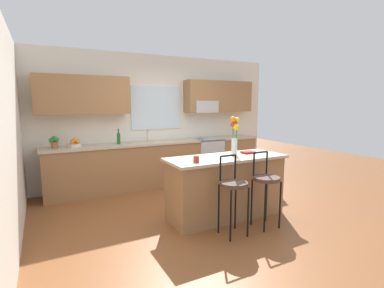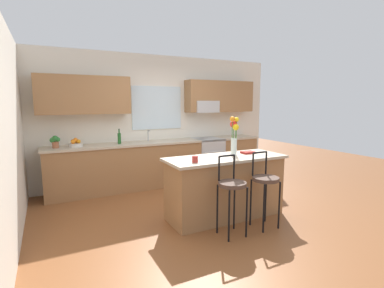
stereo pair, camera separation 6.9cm
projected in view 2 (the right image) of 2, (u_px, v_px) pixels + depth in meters
ground_plane at (202, 211)px, 4.59m from camera, size 14.00×14.00×0.00m
wall_left at (8, 133)px, 3.51m from camera, size 0.12×4.60×2.70m
back_wall_assembly at (158, 112)px, 6.13m from camera, size 5.60×0.50×2.70m
counter_run at (163, 162)px, 6.02m from camera, size 4.56×0.64×0.92m
sink_faucet at (148, 134)px, 5.95m from camera, size 0.02×0.13×0.23m
oven_range at (207, 158)px, 6.48m from camera, size 0.60×0.64×0.92m
kitchen_island at (225, 186)px, 4.31m from camera, size 1.82×0.70×0.92m
bar_stool_near at (232, 188)px, 3.67m from camera, size 0.36×0.36×1.04m
bar_stool_middle at (265, 182)px, 3.91m from camera, size 0.36×0.36×1.04m
flower_vase at (234, 133)px, 4.32m from camera, size 0.15×0.16×0.59m
mug_ceramic at (195, 159)px, 3.83m from camera, size 0.08×0.08×0.09m
cookbook at (248, 152)px, 4.51m from camera, size 0.20×0.15×0.03m
fruit_bowl_oranges at (76, 144)px, 5.19m from camera, size 0.24×0.24×0.16m
bottle_olive_oil at (119, 138)px, 5.54m from camera, size 0.06×0.06×0.29m
potted_plant_small at (55, 141)px, 5.03m from camera, size 0.17×0.11×0.22m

